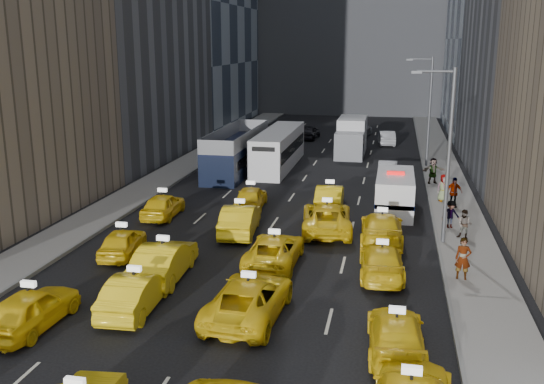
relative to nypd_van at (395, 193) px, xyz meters
The scene contains 36 objects.
ground 19.16m from the nypd_van, 110.76° to the right, with size 160.00×160.00×0.00m, color black.
sidewalk_west 18.72m from the nypd_van, 157.62° to the left, with size 3.00×90.00×0.15m, color gray.
sidewalk_east 8.10m from the nypd_van, 62.39° to the left, with size 3.00×90.00×0.15m, color gray.
curb_west 17.39m from the nypd_van, 155.79° to the left, with size 0.15×90.00×0.18m, color slate.
curb_east 7.54m from the nypd_van, 72.30° to the left, with size 0.15×90.00×0.18m, color slate.
streetlight_near 7.40m from the nypd_van, 67.78° to the right, with size 2.15×0.22×9.00m.
streetlight_far 14.81m from the nypd_van, 80.34° to the left, with size 2.15×0.22×9.00m.
taxi_4 22.64m from the nypd_van, 124.71° to the right, with size 1.79×4.44×1.51m, color yellow.
taxi_5 19.11m from the nypd_van, 120.81° to the right, with size 1.59×4.57×1.51m, color yellow.
taxi_6 17.01m from the nypd_van, 108.19° to the right, with size 2.53×5.48×1.52m, color yellow.
taxi_7 17.80m from the nypd_van, 89.44° to the right, with size 1.88×4.63×1.34m, color yellow.
taxi_8 16.84m from the nypd_van, 140.51° to the right, with size 1.60×3.98×1.36m, color yellow.
taxi_9 16.43m from the nypd_van, 127.05° to the right, with size 1.76×5.04×1.66m, color yellow.
taxi_10 11.75m from the nypd_van, 117.79° to the right, with size 2.29×4.97×1.38m, color yellow.
taxi_11 10.91m from the nypd_van, 92.55° to the right, with size 1.94×4.77×1.38m, color yellow.
taxi_12 14.11m from the nypd_van, 163.38° to the right, with size 1.70×4.24×1.44m, color yellow.
taxi_13 10.31m from the nypd_van, 142.80° to the right, with size 1.73×4.95×1.63m, color yellow.
taxi_14 6.08m from the nypd_van, 126.62° to the right, with size 2.63×5.70×1.58m, color yellow.
taxi_15 6.16m from the nypd_van, 95.69° to the right, with size 2.16×5.31×1.54m, color yellow.
taxi_16 8.91m from the nypd_van, behind, with size 1.70×4.23×1.44m, color yellow.
taxi_17 4.00m from the nypd_van, behind, with size 1.62×4.64×1.53m, color yellow.
nypd_van is the anchor object (origin of this frame).
double_decker 15.64m from the nypd_van, 143.03° to the left, with size 2.78×11.72×3.40m.
city_bus 15.22m from the nypd_van, 128.88° to the left, with size 2.68×11.90×3.06m.
box_truck 19.19m from the nypd_van, 102.20° to the left, with size 2.82×7.35×3.31m.
misc_car_0 9.74m from the nypd_van, 93.31° to the left, with size 1.41×4.05×1.34m, color #ACAEB4.
misc_car_1 23.93m from the nypd_van, 121.60° to the left, with size 2.27×4.93×1.37m, color black.
misc_car_2 30.17m from the nypd_van, 97.50° to the left, with size 2.13×5.25×1.52m, color gray.
misc_car_3 28.45m from the nypd_van, 108.68° to the left, with size 1.74×4.32×1.47m, color black.
misc_car_4 24.94m from the nypd_van, 92.14° to the left, with size 1.51×4.34×1.43m, color #B3B6BC.
pedestrian_0 11.32m from the nypd_van, 74.75° to the right, with size 0.68×0.45×1.86m, color gray.
pedestrian_1 6.31m from the nypd_van, 54.87° to the right, with size 0.76×0.42×1.56m, color gray.
pedestrian_2 4.55m from the nypd_van, 47.58° to the right, with size 1.00×0.41×1.56m, color gray.
pedestrian_3 3.74m from the nypd_van, 17.17° to the left, with size 1.12×0.51×1.91m, color gray.
pedestrian_4 4.01m from the nypd_van, 40.01° to the left, with size 0.86×0.47×1.76m, color gray.
pedestrian_5 8.03m from the nypd_van, 70.47° to the left, with size 1.74×0.50×1.88m, color gray.
Camera 1 is at (6.56, -18.92, 10.27)m, focal length 40.00 mm.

